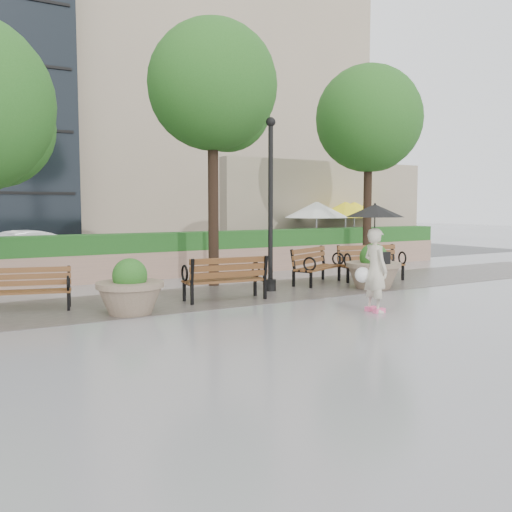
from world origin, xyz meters
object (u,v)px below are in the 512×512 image
bench_3 (317,273)px  car_right (38,251)px  pedestrian (375,247)px  planter_right (373,271)px  planter_left (130,292)px  lamppost (271,215)px  bench_2 (225,288)px  bench_4 (371,270)px  bench_1 (29,298)px

bench_3 → car_right: bearing=104.7°
pedestrian → planter_right: bearing=-38.4°
planter_left → car_right: (-0.13, 8.67, 0.24)m
bench_3 → planter_right: 1.64m
lamppost → pedestrian: bearing=-85.2°
lamppost → pedestrian: (0.29, -3.46, -0.59)m
lamppost → car_right: bearing=119.1°
bench_3 → planter_right: bearing=-89.6°
planter_right → lamppost: 3.10m
planter_right → bench_2: bearing=175.5°
planter_left → planter_right: (6.60, 0.14, 0.02)m
bench_3 → planter_right: planter_right is taller
planter_right → car_right: bearing=128.3°
planter_left → lamppost: bearing=15.8°
car_right → pedestrian: (4.48, -10.97, 0.65)m
bench_3 → planter_left: (-5.88, -1.60, 0.14)m
bench_2 → bench_4: bench_4 is taller
lamppost → planter_right: bearing=-21.7°
bench_1 → bench_4: (9.28, -0.10, 0.04)m
bench_4 → pedestrian: (-3.27, -3.64, 1.03)m
planter_left → lamppost: 4.47m
bench_3 → car_right: size_ratio=0.48×
bench_2 → bench_3: bench_2 is taller
planter_left → lamppost: size_ratio=0.31×
bench_2 → planter_left: bearing=16.4°
lamppost → car_right: 8.69m
bench_3 → lamppost: 2.49m
bench_2 → planter_left: planter_left is taller
planter_left → lamppost: (4.06, 1.15, 1.48)m
bench_2 → lamppost: lamppost is taller
bench_3 → bench_2: bearing=172.3°
bench_3 → lamppost: lamppost is taller
bench_3 → planter_left: bearing=169.5°
bench_1 → bench_3: size_ratio=0.88×
car_right → pedestrian: 11.87m
bench_2 → pedestrian: 3.55m
bench_3 → lamppost: size_ratio=0.45×
car_right → planter_left: bearing=172.2°
bench_4 → bench_1: bearing=-168.7°
bench_1 → pedestrian: size_ratio=0.80×
bench_4 → car_right: (-7.75, 7.33, 0.38)m
bench_2 → bench_3: bearing=-156.7°
planter_left → planter_right: size_ratio=0.95×
bench_4 → lamppost: 3.92m
lamppost → car_right: (-4.19, 7.51, -1.24)m
bench_1 → bench_2: bench_2 is taller
bench_3 → pedestrian: size_ratio=0.90×
car_right → bench_2: bearing=-171.6°
bench_4 → lamppost: bearing=-165.2°
bench_2 → car_right: (-2.53, 8.19, 0.38)m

